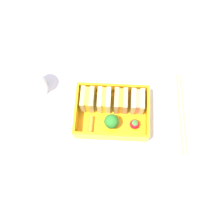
{
  "coord_description": "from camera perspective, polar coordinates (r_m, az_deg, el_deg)",
  "views": [
    {
      "loc": [
        0.92,
        -18.85,
        60.04
      ],
      "look_at": [
        0.0,
        0.0,
        2.7
      ],
      "focal_mm": 40.0,
      "sensor_mm": 36.0,
      "label": 1
    }
  ],
  "objects": [
    {
      "name": "bento_rim",
      "position": [
        0.6,
        0.0,
        0.14
      ],
      "size": [
        17.7,
        12.87,
        3.94
      ],
      "color": "#ECA613",
      "rests_on": "bento_tray"
    },
    {
      "name": "ground_plane",
      "position": [
        0.64,
        0.0,
        -1.04
      ],
      "size": [
        120.0,
        120.0,
        2.0
      ],
      "primitive_type": "cube",
      "color": "silver"
    },
    {
      "name": "chopstick_pair",
      "position": [
        0.65,
        15.69,
        -0.08
      ],
      "size": [
        2.61,
        21.62,
        0.7
      ],
      "color": "tan",
      "rests_on": "ground_plane"
    },
    {
      "name": "broccoli_floret",
      "position": [
        0.58,
        -0.0,
        -2.2
      ],
      "size": [
        3.48,
        3.48,
        4.74
      ],
      "color": "#87CF6A",
      "rests_on": "bento_tray"
    },
    {
      "name": "carrot_stick_far_left",
      "position": [
        0.61,
        -4.84,
        -2.81
      ],
      "size": [
        1.24,
        4.07,
        1.17
      ],
      "primitive_type": "cylinder",
      "rotation": [
        1.57,
        0.0,
        3.13
      ],
      "color": "orange",
      "rests_on": "bento_tray"
    },
    {
      "name": "strawberry_far_left",
      "position": [
        0.6,
        5.2,
        -2.75
      ],
      "size": [
        2.41,
        2.41,
        3.01
      ],
      "color": "red",
      "rests_on": "bento_tray"
    },
    {
      "name": "sandwich_center",
      "position": [
        0.6,
        2.01,
        2.5
      ],
      "size": [
        3.1,
        4.98,
        5.25
      ],
      "color": "tan",
      "rests_on": "bento_tray"
    },
    {
      "name": "sandwich_center_right",
      "position": [
        0.6,
        5.78,
        2.32
      ],
      "size": [
        3.1,
        4.98,
        5.25
      ],
      "color": "#D1C37B",
      "rests_on": "bento_tray"
    },
    {
      "name": "drinking_glass",
      "position": [
        0.65,
        -17.21,
        6.45
      ],
      "size": [
        5.19,
        5.19,
        7.42
      ],
      "primitive_type": "cylinder",
      "color": "white",
      "rests_on": "ground_plane"
    },
    {
      "name": "sandwich_left",
      "position": [
        0.61,
        -5.54,
        2.83
      ],
      "size": [
        3.1,
        4.98,
        5.25
      ],
      "color": "tan",
      "rests_on": "bento_tray"
    },
    {
      "name": "sandwich_center_left",
      "position": [
        0.6,
        -1.78,
        2.67
      ],
      "size": [
        3.1,
        4.98,
        5.25
      ],
      "color": "beige",
      "rests_on": "bento_tray"
    },
    {
      "name": "bento_tray",
      "position": [
        0.62,
        0.0,
        -0.6
      ],
      "size": [
        17.7,
        12.87,
        1.2
      ],
      "primitive_type": "cube",
      "color": "#ECA613",
      "rests_on": "ground_plane"
    }
  ]
}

